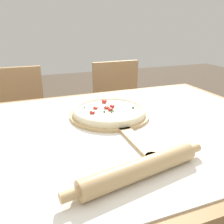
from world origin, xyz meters
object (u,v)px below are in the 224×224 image
object	(u,v)px
rolling_pin	(141,169)
chair_right	(120,110)
pizza	(110,111)
pizza_peel	(112,117)
chair_left	(19,123)

from	to	relation	value
rolling_pin	chair_right	bearing A→B (deg)	69.82
pizza	rolling_pin	xyz separation A→B (m)	(-0.08, -0.45, 0.00)
pizza_peel	chair_left	world-z (taller)	chair_left
pizza_peel	chair_left	xyz separation A→B (m)	(-0.41, 0.76, -0.27)
pizza_peel	pizza	bearing A→B (deg)	90.34
chair_left	chair_right	bearing A→B (deg)	0.18
pizza_peel	rolling_pin	world-z (taller)	rolling_pin
rolling_pin	chair_right	size ratio (longest dim) A/B	0.51
pizza_peel	chair_left	bearing A→B (deg)	118.52
rolling_pin	chair_left	bearing A→B (deg)	105.71
pizza	chair_right	distance (m)	0.86
pizza	pizza_peel	bearing A→B (deg)	-89.66
chair_left	pizza_peel	bearing A→B (deg)	-61.30
pizza	rolling_pin	world-z (taller)	rolling_pin
pizza_peel	chair_right	xyz separation A→B (m)	(0.36, 0.76, -0.27)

